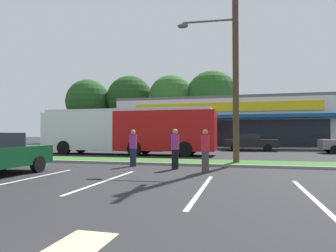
% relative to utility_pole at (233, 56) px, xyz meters
% --- Properties ---
extents(grass_median, '(56.00, 2.20, 0.12)m').
position_rel_utility_pole_xyz_m(grass_median, '(-2.86, 0.15, -5.22)').
color(grass_median, '#386B28').
rests_on(grass_median, ground_plane).
extents(curb_lip, '(56.00, 0.24, 0.12)m').
position_rel_utility_pole_xyz_m(curb_lip, '(-2.86, -1.07, -5.22)').
color(curb_lip, gray).
rests_on(curb_lip, ground_plane).
extents(parking_stripe_0, '(0.12, 4.80, 0.01)m').
position_rel_utility_pole_xyz_m(parking_stripe_0, '(-6.46, -6.21, -5.28)').
color(parking_stripe_0, silver).
rests_on(parking_stripe_0, ground_plane).
extents(parking_stripe_1, '(0.12, 4.80, 0.01)m').
position_rel_utility_pole_xyz_m(parking_stripe_1, '(-3.78, -6.05, -5.28)').
color(parking_stripe_1, silver).
rests_on(parking_stripe_1, ground_plane).
extents(parking_stripe_2, '(0.12, 4.80, 0.01)m').
position_rel_utility_pole_xyz_m(parking_stripe_2, '(-0.63, -6.69, -5.28)').
color(parking_stripe_2, silver).
rests_on(parking_stripe_2, ground_plane).
extents(parking_stripe_3, '(0.12, 4.80, 0.01)m').
position_rel_utility_pole_xyz_m(parking_stripe_3, '(2.01, -7.03, -5.28)').
color(parking_stripe_3, silver).
rests_on(parking_stripe_3, ground_plane).
extents(lot_arrow, '(0.70, 1.60, 0.01)m').
position_rel_utility_pole_xyz_m(lot_arrow, '(-1.70, -11.36, -5.28)').
color(lot_arrow, beige).
rests_on(lot_arrow, ground_plane).
extents(storefront_building, '(23.81, 13.15, 5.49)m').
position_rel_utility_pole_xyz_m(storefront_building, '(-1.46, 22.05, -2.53)').
color(storefront_building, silver).
rests_on(storefront_building, ground_plane).
extents(tree_far_left, '(7.47, 7.47, 10.76)m').
position_rel_utility_pole_xyz_m(tree_far_left, '(-25.10, 30.81, 1.74)').
color(tree_far_left, '#473323').
rests_on(tree_far_left, ground_plane).
extents(tree_left, '(7.83, 7.83, 11.34)m').
position_rel_utility_pole_xyz_m(tree_left, '(-18.07, 32.29, 2.14)').
color(tree_left, '#473323').
rests_on(tree_left, ground_plane).
extents(tree_mid_left, '(7.26, 7.26, 10.82)m').
position_rel_utility_pole_xyz_m(tree_mid_left, '(-10.53, 30.91, 1.91)').
color(tree_mid_left, '#473323').
rests_on(tree_mid_left, ground_plane).
extents(tree_mid, '(8.30, 8.30, 11.34)m').
position_rel_utility_pole_xyz_m(tree_mid, '(-4.10, 31.62, 1.90)').
color(tree_mid, '#473323').
rests_on(tree_mid, ground_plane).
extents(utility_pole, '(3.03, 2.40, 9.87)m').
position_rel_utility_pole_xyz_m(utility_pole, '(0.00, 0.00, 0.00)').
color(utility_pole, '#4C3826').
rests_on(utility_pole, ground_plane).
extents(city_bus, '(12.64, 2.73, 3.25)m').
position_rel_utility_pole_xyz_m(city_bus, '(-7.57, 5.26, -3.51)').
color(city_bus, '#B71414').
rests_on(city_bus, ground_plane).
extents(car_3, '(4.45, 2.01, 1.50)m').
position_rel_utility_pole_xyz_m(car_3, '(-8.09, 10.67, -4.51)').
color(car_3, navy).
rests_on(car_3, ground_plane).
extents(car_5, '(4.49, 1.88, 1.50)m').
position_rel_utility_pole_xyz_m(car_5, '(1.09, 12.24, -4.51)').
color(car_5, black).
rests_on(car_5, ground_plane).
extents(pedestrian_near_bench, '(0.34, 0.34, 1.67)m').
position_rel_utility_pole_xyz_m(pedestrian_near_bench, '(-0.97, -3.12, -4.44)').
color(pedestrian_near_bench, '#47423D').
rests_on(pedestrian_near_bench, ground_plane).
extents(pedestrian_by_pole, '(0.34, 0.34, 1.70)m').
position_rel_utility_pole_xyz_m(pedestrian_by_pole, '(-2.33, -2.48, -4.42)').
color(pedestrian_by_pole, black).
rests_on(pedestrian_by_pole, ground_plane).
extents(pedestrian_mid, '(0.34, 0.34, 1.68)m').
position_rel_utility_pole_xyz_m(pedestrian_mid, '(-4.45, -1.86, -4.43)').
color(pedestrian_mid, '#1E2338').
rests_on(pedestrian_mid, ground_plane).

